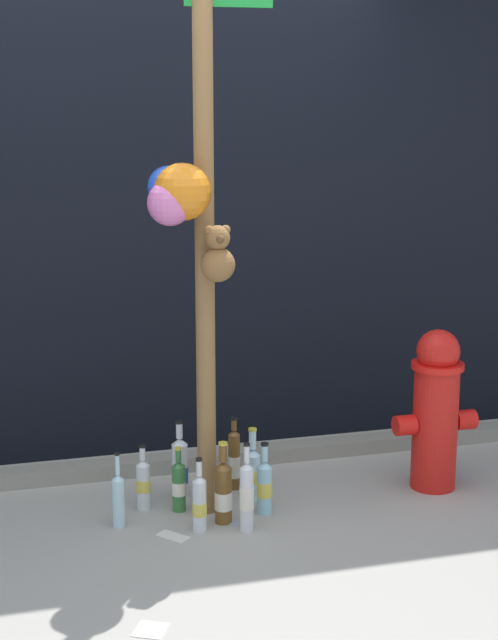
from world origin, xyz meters
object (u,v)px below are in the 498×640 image
bottle_8 (252,471)px  bottle_0 (180,468)px  bottle_6 (247,496)px  bottle_9 (234,460)px  bottle_3 (264,486)px  fire_hydrant (436,409)px  bottle_1 (118,499)px  bottle_7 (143,483)px  bottle_5 (223,492)px  bottle_2 (179,485)px  memorial_post (193,152)px  bottle_4 (199,503)px

bottle_8 → bottle_0: bearing=161.9°
bottle_6 → bottle_9: bottle_6 is taller
bottle_3 → bottle_8: (-0.01, 0.18, 0.00)m
fire_hydrant → bottle_0: (-1.23, 0.21, -0.26)m
bottle_1 → bottle_7: bearing=49.7°
bottle_0 → bottle_5: size_ratio=1.00×
bottle_1 → bottle_9: (0.61, 0.28, 0.02)m
bottle_8 → bottle_2: bearing=-172.1°
bottle_7 → bottle_8: 0.53m
fire_hydrant → bottle_2: 1.30m
memorial_post → bottle_6: memorial_post is taller
bottle_2 → bottle_4: bearing=-78.9°
bottle_7 → memorial_post: bearing=-30.8°
bottle_7 → bottle_2: bearing=-22.2°
bottle_1 → bottle_9: bottle_9 is taller
bottle_0 → bottle_7: bearing=-154.0°
bottle_8 → bottle_3: bearing=-87.8°
bottle_2 → memorial_post: bearing=-45.1°
bottle_1 → bottle_6: bottle_6 is taller
bottle_7 → bottle_9: bottle_9 is taller
fire_hydrant → bottle_7: size_ratio=2.54×
bottle_1 → bottle_3: size_ratio=1.02×
bottle_2 → bottle_1: bearing=-161.7°
bottle_3 → bottle_7: size_ratio=1.08×
bottle_3 → bottle_6: bearing=-128.7°
bottle_6 → bottle_0: bearing=115.0°
bottle_0 → bottle_1: (-0.33, -0.26, -0.02)m
bottle_7 → bottle_1: bearing=-130.3°
bottle_0 → memorial_post: bearing=-81.7°
bottle_4 → bottle_3: bearing=17.8°
bottle_8 → bottle_9: bottle_9 is taller
fire_hydrant → bottle_6: fire_hydrant is taller
memorial_post → bottle_9: bearing=47.1°
fire_hydrant → bottle_1: bearing=-178.2°
memorial_post → bottle_6: (0.18, -0.22, -1.49)m
bottle_2 → bottle_4: 0.24m
bottle_4 → bottle_9: size_ratio=0.93×
bottle_1 → memorial_post: bearing=3.8°
bottle_2 → bottle_3: size_ratio=0.91×
bottle_8 → bottle_4: bearing=-138.3°
fire_hydrant → bottle_1: (-1.56, -0.05, -0.27)m
bottle_2 → fire_hydrant: bearing=-2.2°
bottle_5 → bottle_0: bearing=111.1°
bottle_0 → bottle_2: (-0.04, -0.16, -0.02)m
memorial_post → bottle_9: 1.55m
bottle_3 → bottle_9: bearing=101.3°
fire_hydrant → bottle_8: fire_hydrant is taller
memorial_post → bottle_0: size_ratio=7.35×
bottle_0 → bottle_9: bearing=5.6°
bottle_0 → bottle_2: size_ratio=1.23×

